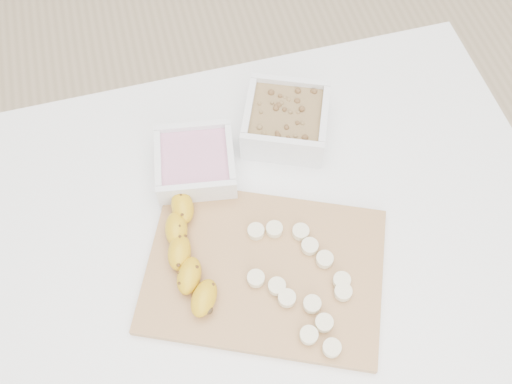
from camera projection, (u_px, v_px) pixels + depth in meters
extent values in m
plane|color=#C6AD89|center=(259.00, 339.00, 1.61)|extent=(3.50, 3.50, 0.00)
cube|color=white|center=(261.00, 229.00, 0.97)|extent=(1.00, 0.70, 0.04)
cylinder|color=white|center=(493.00, 375.00, 1.22)|extent=(0.05, 0.05, 0.71)
cylinder|color=white|center=(53.00, 233.00, 1.38)|extent=(0.05, 0.05, 0.71)
cylinder|color=white|center=(393.00, 154.00, 1.49)|extent=(0.05, 0.05, 0.71)
cube|color=white|center=(196.00, 164.00, 0.98)|extent=(0.15, 0.15, 0.06)
cube|color=pink|center=(196.00, 163.00, 0.97)|extent=(0.13, 0.13, 0.04)
cube|color=white|center=(286.00, 120.00, 1.02)|extent=(0.19, 0.19, 0.07)
cube|color=olive|center=(286.00, 119.00, 1.02)|extent=(0.16, 0.16, 0.04)
cube|color=#AA794B|center=(264.00, 270.00, 0.91)|extent=(0.45, 0.39, 0.01)
cylinder|color=beige|center=(256.00, 231.00, 0.93)|extent=(0.03, 0.03, 0.01)
cylinder|color=beige|center=(274.00, 229.00, 0.93)|extent=(0.03, 0.03, 0.01)
cylinder|color=beige|center=(301.00, 232.00, 0.92)|extent=(0.03, 0.03, 0.01)
cylinder|color=beige|center=(310.00, 246.00, 0.91)|extent=(0.03, 0.03, 0.01)
cylinder|color=beige|center=(325.00, 259.00, 0.90)|extent=(0.03, 0.03, 0.01)
cylinder|color=beige|center=(342.00, 281.00, 0.88)|extent=(0.03, 0.03, 0.01)
cylinder|color=beige|center=(343.00, 292.00, 0.87)|extent=(0.03, 0.03, 0.01)
cylinder|color=beige|center=(256.00, 278.00, 0.88)|extent=(0.03, 0.03, 0.01)
cylinder|color=beige|center=(277.00, 286.00, 0.88)|extent=(0.03, 0.03, 0.01)
cylinder|color=beige|center=(287.00, 298.00, 0.87)|extent=(0.03, 0.03, 0.01)
cylinder|color=beige|center=(312.00, 304.00, 0.86)|extent=(0.03, 0.03, 0.01)
cylinder|color=beige|center=(324.00, 323.00, 0.85)|extent=(0.03, 0.03, 0.01)
cylinder|color=beige|center=(332.00, 348.00, 0.83)|extent=(0.03, 0.03, 0.01)
cylinder|color=beige|center=(309.00, 335.00, 0.84)|extent=(0.03, 0.03, 0.01)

